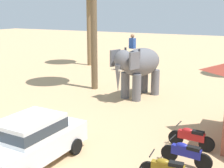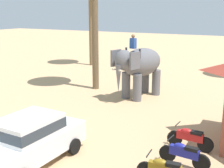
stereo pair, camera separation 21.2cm
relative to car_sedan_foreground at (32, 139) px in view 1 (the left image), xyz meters
The scene contains 4 objects.
car_sedan_foreground is the anchor object (origin of this frame).
elephant_with_mahout 9.45m from the car_sedan_foreground, 90.80° to the left, with size 2.44×4.02×3.88m.
motorcycle_fourth_in_row 5.27m from the car_sedan_foreground, 26.70° to the left, with size 1.80×0.55×0.94m.
motorcycle_far_in_row 5.91m from the car_sedan_foreground, 40.04° to the left, with size 1.80×0.55×0.94m.
Camera 1 is at (8.85, -7.22, 5.19)m, focal length 48.34 mm.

